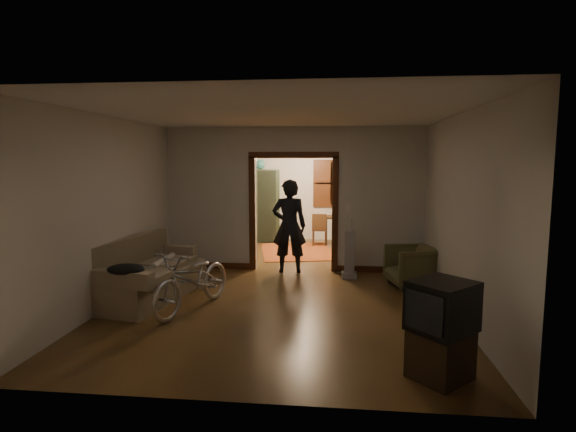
# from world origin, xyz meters

# --- Properties ---
(floor) EXTENTS (5.00, 8.50, 0.01)m
(floor) POSITION_xyz_m (0.00, 0.00, 0.00)
(floor) COLOR #3D2913
(floor) RESTS_ON ground
(ceiling) EXTENTS (5.00, 8.50, 0.01)m
(ceiling) POSITION_xyz_m (0.00, 0.00, 2.80)
(ceiling) COLOR white
(ceiling) RESTS_ON floor
(wall_back) EXTENTS (5.00, 0.02, 2.80)m
(wall_back) POSITION_xyz_m (0.00, 4.25, 1.40)
(wall_back) COLOR beige
(wall_back) RESTS_ON floor
(wall_left) EXTENTS (0.02, 8.50, 2.80)m
(wall_left) POSITION_xyz_m (-2.50, 0.00, 1.40)
(wall_left) COLOR beige
(wall_left) RESTS_ON floor
(wall_right) EXTENTS (0.02, 8.50, 2.80)m
(wall_right) POSITION_xyz_m (2.50, 0.00, 1.40)
(wall_right) COLOR beige
(wall_right) RESTS_ON floor
(partition_wall) EXTENTS (5.00, 0.14, 2.80)m
(partition_wall) POSITION_xyz_m (0.00, 0.75, 1.40)
(partition_wall) COLOR beige
(partition_wall) RESTS_ON floor
(door_casing) EXTENTS (1.74, 0.20, 2.32)m
(door_casing) POSITION_xyz_m (0.00, 0.75, 1.10)
(door_casing) COLOR #3D1E0E
(door_casing) RESTS_ON floor
(far_window) EXTENTS (0.98, 0.06, 1.28)m
(far_window) POSITION_xyz_m (0.70, 4.21, 1.55)
(far_window) COLOR black
(far_window) RESTS_ON wall_back
(chandelier) EXTENTS (0.24, 0.24, 0.24)m
(chandelier) POSITION_xyz_m (0.00, 2.50, 2.35)
(chandelier) COLOR #FFE0A5
(chandelier) RESTS_ON ceiling
(light_switch) EXTENTS (0.08, 0.01, 0.12)m
(light_switch) POSITION_xyz_m (1.05, 0.68, 1.25)
(light_switch) COLOR silver
(light_switch) RESTS_ON partition_wall
(sofa) EXTENTS (1.26, 2.20, 0.95)m
(sofa) POSITION_xyz_m (-2.07, -1.34, 0.48)
(sofa) COLOR #71644B
(sofa) RESTS_ON floor
(rolled_paper) EXTENTS (0.11, 0.85, 0.11)m
(rolled_paper) POSITION_xyz_m (-1.97, -1.04, 0.53)
(rolled_paper) COLOR beige
(rolled_paper) RESTS_ON sofa
(jacket) EXTENTS (0.51, 0.38, 0.15)m
(jacket) POSITION_xyz_m (-2.02, -2.25, 0.68)
(jacket) COLOR black
(jacket) RESTS_ON sofa
(bicycle) EXTENTS (1.10, 1.81, 0.90)m
(bicycle) POSITION_xyz_m (-1.21, -1.83, 0.45)
(bicycle) COLOR silver
(bicycle) RESTS_ON floor
(armchair) EXTENTS (0.93, 0.91, 0.70)m
(armchair) POSITION_xyz_m (2.13, -0.22, 0.35)
(armchair) COLOR brown
(armchair) RESTS_ON floor
(tv_stand) EXTENTS (0.71, 0.71, 0.48)m
(tv_stand) POSITION_xyz_m (1.86, -3.59, 0.24)
(tv_stand) COLOR black
(tv_stand) RESTS_ON floor
(crt_tv) EXTENTS (0.77, 0.76, 0.49)m
(crt_tv) POSITION_xyz_m (1.86, -3.59, 0.74)
(crt_tv) COLOR black
(crt_tv) RESTS_ON tv_stand
(vacuum) EXTENTS (0.29, 0.23, 0.88)m
(vacuum) POSITION_xyz_m (1.08, 0.20, 0.44)
(vacuum) COLOR gray
(vacuum) RESTS_ON floor
(person) EXTENTS (0.70, 0.50, 1.80)m
(person) POSITION_xyz_m (-0.06, 0.54, 0.90)
(person) COLOR black
(person) RESTS_ON floor
(oriental_rug) EXTENTS (2.07, 2.48, 0.02)m
(oriental_rug) POSITION_xyz_m (-0.07, 2.52, 0.01)
(oriental_rug) COLOR maroon
(oriental_rug) RESTS_ON floor
(locker) EXTENTS (1.07, 0.78, 1.92)m
(locker) POSITION_xyz_m (-1.18, 3.81, 0.96)
(locker) COLOR #212C1A
(locker) RESTS_ON floor
(globe) EXTENTS (0.27, 0.27, 0.27)m
(globe) POSITION_xyz_m (-1.18, 3.81, 1.94)
(globe) COLOR #1E5972
(globe) RESTS_ON locker
(desk) EXTENTS (1.07, 0.72, 0.73)m
(desk) POSITION_xyz_m (1.03, 3.50, 0.37)
(desk) COLOR #321F10
(desk) RESTS_ON floor
(desk_chair) EXTENTS (0.37, 0.37, 0.83)m
(desk_chair) POSITION_xyz_m (0.42, 3.38, 0.41)
(desk_chair) COLOR #321F10
(desk_chair) RESTS_ON floor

